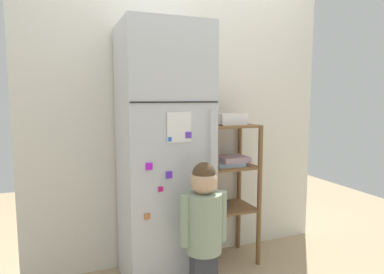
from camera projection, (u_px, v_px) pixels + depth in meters
The scene contains 6 objects.
ground_plane at pixel (200, 273), 2.59m from camera, with size 6.00×6.00×0.00m, color tan.
kitchen_wall_back at pixel (184, 118), 2.76m from camera, with size 2.51×0.03×2.32m, color silver.
refrigerator at pixel (163, 157), 2.40m from camera, with size 0.58×0.60×1.82m.
child_standing at pixel (204, 222), 2.07m from camera, with size 0.30×0.22×0.94m.
pantry_shelf_unit at pixel (229, 177), 2.72m from camera, with size 0.41×0.36×1.12m.
fruit_bin at pixel (231, 119), 2.66m from camera, with size 0.22×0.17×0.09m.
Camera 1 is at (-0.95, -2.26, 1.33)m, focal length 31.83 mm.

